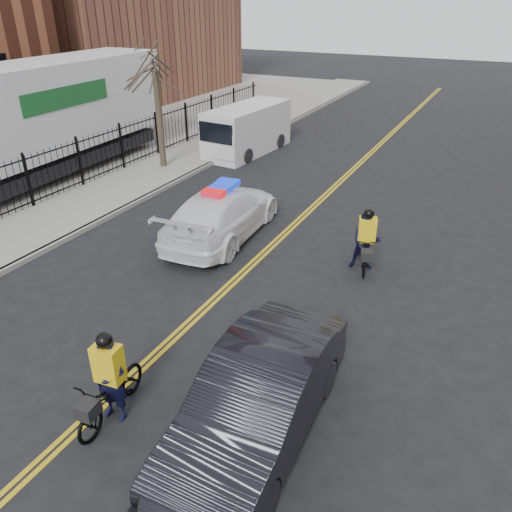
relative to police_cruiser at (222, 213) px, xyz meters
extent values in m
plane|color=black|center=(1.73, -5.17, -0.79)|extent=(120.00, 120.00, 0.00)
cube|color=gold|center=(1.65, 2.83, -0.78)|extent=(0.10, 60.00, 0.01)
cube|color=gold|center=(1.81, 2.83, -0.78)|extent=(0.10, 60.00, 0.01)
cube|color=gray|center=(-5.77, 2.83, -0.71)|extent=(3.00, 60.00, 0.15)
cube|color=gray|center=(-4.27, 2.83, -0.71)|extent=(0.20, 60.00, 0.15)
cylinder|color=#34281E|center=(-5.87, 4.83, 1.36)|extent=(0.28, 0.28, 4.00)
imported|color=white|center=(0.00, 0.00, -0.01)|extent=(2.58, 5.54, 1.56)
cube|color=#0C26CC|center=(0.00, 0.00, 0.86)|extent=(0.76, 1.48, 0.16)
imported|color=black|center=(4.72, -6.88, 0.04)|extent=(1.96, 5.09, 1.65)
cube|color=silver|center=(-3.77, 8.94, 0.33)|extent=(2.34, 5.37, 2.23)
cube|color=silver|center=(-3.94, 6.67, 0.13)|extent=(1.95, 0.92, 1.16)
cube|color=black|center=(-3.97, 6.28, 0.71)|extent=(1.75, 0.23, 0.87)
cylinder|color=black|center=(-4.81, 7.46, -0.45)|extent=(0.29, 0.70, 0.68)
cylinder|color=black|center=(-2.97, 7.32, -0.45)|extent=(0.29, 0.70, 0.68)
cylinder|color=black|center=(-4.57, 10.56, -0.45)|extent=(0.29, 0.70, 0.68)
cylinder|color=black|center=(-2.73, 10.42, -0.45)|extent=(0.29, 0.70, 0.68)
cube|color=silver|center=(-9.51, 0.84, 2.10)|extent=(3.49, 14.83, 3.40)
cube|color=black|center=(-9.51, 0.84, -0.17)|extent=(2.99, 13.68, 0.57)
cylinder|color=black|center=(-9.74, 7.07, -0.17)|extent=(0.14, 0.14, 1.25)
cube|color=#195926|center=(-8.06, 2.03, 2.61)|extent=(0.19, 4.53, 0.79)
imported|color=black|center=(2.18, -7.63, -0.29)|extent=(0.86, 1.97, 1.01)
imported|color=black|center=(2.18, -7.63, 0.07)|extent=(0.67, 0.48, 1.73)
cube|color=yellow|center=(2.18, -7.63, 0.45)|extent=(0.52, 0.38, 0.72)
sphere|color=black|center=(2.18, -7.63, 0.95)|extent=(0.29, 0.29, 0.29)
cube|color=black|center=(2.25, -8.30, -0.01)|extent=(0.35, 0.39, 0.27)
imported|color=black|center=(4.67, -0.05, -0.25)|extent=(1.05, 1.87, 1.09)
imported|color=black|center=(4.67, -0.05, 0.05)|extent=(0.97, 0.86, 1.68)
cube|color=yellow|center=(4.67, -0.05, 0.42)|extent=(0.56, 0.46, 0.70)
sphere|color=black|center=(4.67, -0.05, 0.90)|extent=(0.28, 0.28, 0.28)
cube|color=black|center=(4.87, -0.67, -0.03)|extent=(0.40, 0.42, 0.26)
camera|label=1|loc=(7.57, -12.56, 6.18)|focal=35.00mm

